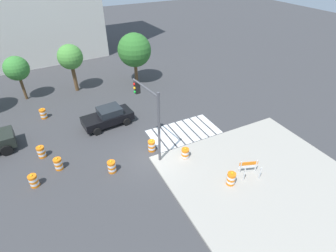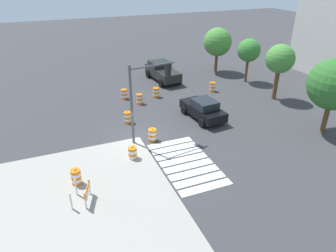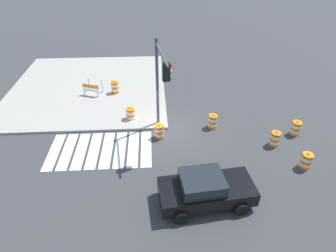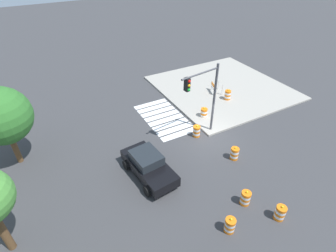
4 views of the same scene
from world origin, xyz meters
name	(u,v)px [view 4 (image 4 of 4)]	position (x,y,z in m)	size (l,w,h in m)	color
ground_plane	(209,137)	(0.00, 0.00, 0.00)	(120.00, 120.00, 0.00)	#38383A
sidewalk_corner	(222,87)	(6.00, -6.00, 0.07)	(12.00, 12.00, 0.15)	#9E998E
crosswalk_stripes	(164,118)	(4.00, 1.80, 0.01)	(5.85, 3.20, 0.02)	silver
sports_car	(148,165)	(-1.36, 5.78, 0.81)	(4.47, 2.48, 1.63)	black
traffic_barrel_near_corner	(204,113)	(2.40, -1.19, 0.45)	(0.56, 0.56, 1.02)	orange
traffic_barrel_median_near	(280,213)	(-7.77, 0.95, 0.45)	(0.56, 0.56, 1.02)	orange
traffic_barrel_median_far	(234,153)	(-2.84, -0.07, 0.45)	(0.56, 0.56, 1.02)	orange
traffic_barrel_far_curb	(197,131)	(0.57, 0.78, 0.45)	(0.56, 0.56, 1.02)	orange
traffic_barrel_lane_center	(230,225)	(-7.06, 3.83, 0.45)	(0.56, 0.56, 1.02)	orange
traffic_barrel_opposite_curb	(245,198)	(-6.11, 1.90, 0.45)	(0.56, 0.56, 1.02)	orange
traffic_barrel_on_sidewalk	(228,95)	(3.75, -4.82, 0.60)	(0.56, 0.56, 1.02)	orange
construction_barricade	(215,87)	(5.42, -4.61, 0.72)	(1.42, 1.14, 1.00)	silver
traffic_light_pole	(204,91)	(0.42, 0.52, 3.91)	(0.77, 3.27, 5.50)	#4C4C51
street_tree_streetside_far	(1,116)	(4.05, 13.00, 3.71)	(3.65, 3.65, 5.54)	brown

